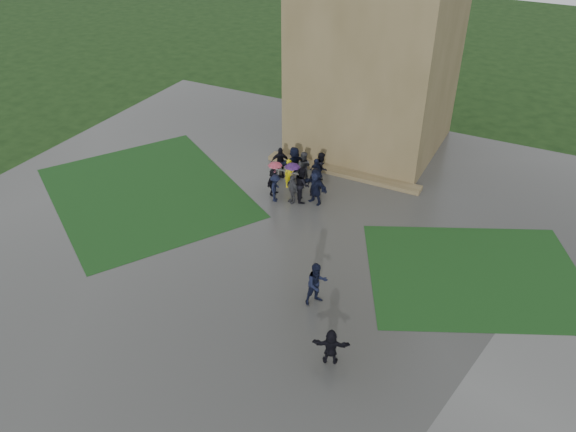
% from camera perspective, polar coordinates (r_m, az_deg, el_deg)
% --- Properties ---
extents(ground, '(120.00, 120.00, 0.00)m').
position_cam_1_polar(ground, '(23.82, -4.39, -6.85)').
color(ground, black).
extents(plaza, '(34.00, 34.00, 0.02)m').
position_cam_1_polar(plaza, '(25.14, -2.05, -4.23)').
color(plaza, '#363634').
rests_on(plaza, ground).
extents(lawn_inset_left, '(14.10, 13.46, 0.01)m').
position_cam_1_polar(lawn_inset_left, '(30.74, -14.22, 2.37)').
color(lawn_inset_left, '#123413').
rests_on(lawn_inset_left, plaza).
extents(lawn_inset_right, '(11.12, 10.15, 0.01)m').
position_cam_1_polar(lawn_inset_right, '(25.47, 18.48, -5.65)').
color(lawn_inset_right, '#123413').
rests_on(lawn_inset_right, plaza).
extents(tower_plinth, '(9.00, 0.80, 0.22)m').
position_cam_1_polar(tower_plinth, '(31.62, 5.51, 4.45)').
color(tower_plinth, brown).
rests_on(tower_plinth, plaza).
extents(bench, '(1.57, 0.50, 0.91)m').
position_cam_1_polar(bench, '(30.99, 0.29, 4.73)').
color(bench, '#A2A29E').
rests_on(bench, plaza).
extents(visitor_cluster, '(4.40, 3.96, 2.26)m').
position_cam_1_polar(visitor_cluster, '(29.49, 1.06, 4.16)').
color(visitor_cluster, black).
rests_on(visitor_cluster, plaza).
extents(pedestrian_mid, '(0.97, 1.05, 1.89)m').
position_cam_1_polar(pedestrian_mid, '(22.27, 2.95, -6.89)').
color(pedestrian_mid, black).
rests_on(pedestrian_mid, plaza).
extents(pedestrian_near, '(1.43, 0.91, 1.45)m').
position_cam_1_polar(pedestrian_near, '(20.18, 4.37, -13.10)').
color(pedestrian_near, black).
rests_on(pedestrian_near, plaza).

